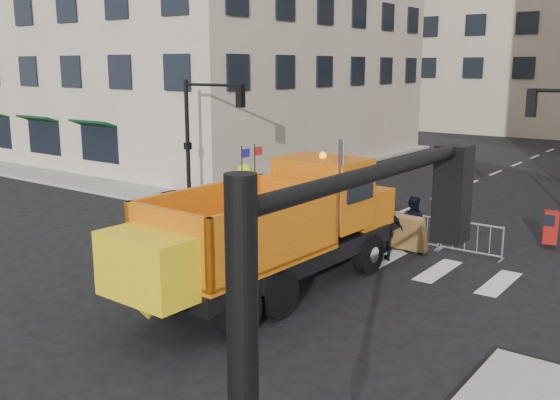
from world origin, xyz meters
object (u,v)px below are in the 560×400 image
Objects in this scene: cop_b at (412,224)px; worker at (245,190)px; newspaper_box at (550,227)px; plow_truck at (272,228)px; cop_c at (385,230)px; cop_a at (359,224)px.

worker is at bearing -9.79° from cop_b.
newspaper_box is at bearing 21.16° from worker.
cop_c is at bearing -11.56° from plow_truck.
cop_c is 5.93m from newspaper_box.
cop_a is 5.91m from worker.
cop_a is 1.16m from cop_c.
plow_truck is 5.18× the size of worker.
plow_truck is 10.24m from newspaper_box.
newspaper_box is at bearing -26.32° from plow_truck.
cop_b is 7.16m from worker.
plow_truck is 9.67× the size of newspaper_box.
worker is (-7.16, 0.10, 0.25)m from cop_b.
cop_b is at bearing -10.85° from plow_truck.
plow_truck is at bearing 28.87° from cop_c.
cop_c is at bearing -146.07° from newspaper_box.
cop_a is 1.73× the size of newspaper_box.
cop_a is 6.48m from newspaper_box.
cop_c is (-0.26, -1.40, 0.05)m from cop_b.
worker is at bearing -51.32° from cop_a.
cop_c is 0.95× the size of worker.
plow_truck is 5.59× the size of cop_a.
plow_truck is 5.72× the size of cop_b.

